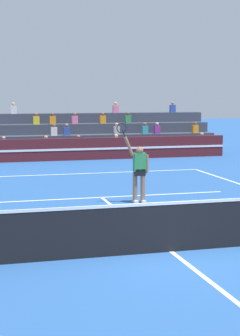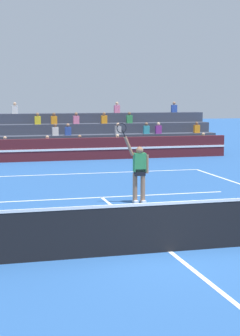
% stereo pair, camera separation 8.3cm
% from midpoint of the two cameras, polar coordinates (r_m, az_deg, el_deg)
% --- Properties ---
extents(ground_plane, '(120.00, 120.00, 0.00)m').
position_cam_midpoint_polar(ground_plane, '(11.85, 5.02, -8.46)').
color(ground_plane, '#285699').
extents(court_lines, '(11.10, 23.90, 0.01)m').
position_cam_midpoint_polar(court_lines, '(11.85, 5.02, -8.44)').
color(court_lines, white).
rests_on(court_lines, ground).
extents(tennis_net, '(12.00, 0.10, 1.10)m').
position_cam_midpoint_polar(tennis_net, '(11.72, 5.05, -5.90)').
color(tennis_net, slate).
rests_on(tennis_net, ground).
extents(sponsor_banner_wall, '(18.00, 0.26, 1.10)m').
position_cam_midpoint_polar(sponsor_banner_wall, '(27.82, -6.81, 1.86)').
color(sponsor_banner_wall, '#51191E').
rests_on(sponsor_banner_wall, ground).
extents(bleacher_stand, '(18.70, 3.80, 2.83)m').
position_cam_midpoint_polar(bleacher_stand, '(30.92, -7.68, 2.93)').
color(bleacher_stand, '#383D4C').
rests_on(bleacher_stand, ground).
extents(tennis_player, '(1.05, 0.34, 2.47)m').
position_cam_midpoint_polar(tennis_player, '(16.78, 1.77, -0.27)').
color(tennis_player, '#9E7051').
rests_on(tennis_player, ground).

